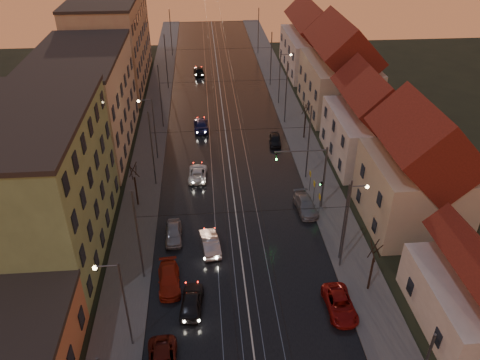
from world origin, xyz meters
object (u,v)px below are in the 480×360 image
object	(u,v)px
driving_car_3	(201,125)
parked_right_0	(340,304)
driving_car_1	(210,243)
driving_car_4	(199,71)
parked_left_2	(169,279)
street_lamp_1	(349,215)
driving_car_2	(198,173)
parked_right_2	(275,140)
street_lamp_2	(151,123)
parked_right_1	(306,205)
street_lamp_0	(120,298)
street_lamp_3	(282,73)
parked_left_3	(173,233)
traffic_light_mast	(315,171)
driving_car_0	(192,301)

from	to	relation	value
driving_car_3	parked_right_0	world-z (taller)	driving_car_3
driving_car_1	driving_car_4	size ratio (longest dim) A/B	1.02
driving_car_4	parked_left_2	world-z (taller)	driving_car_4
street_lamp_1	driving_car_2	xyz separation A→B (m)	(-12.96, 15.14, -4.28)
parked_right_2	driving_car_2	bearing A→B (deg)	-137.87
street_lamp_2	driving_car_2	world-z (taller)	street_lamp_2
street_lamp_1	parked_right_1	size ratio (longest dim) A/B	1.77
parked_right_2	street_lamp_0	bearing A→B (deg)	-111.30
street_lamp_3	parked_left_2	xyz separation A→B (m)	(-15.47, -38.07, -4.24)
street_lamp_0	parked_left_3	bearing A→B (deg)	76.73
street_lamp_3	driving_car_1	size ratio (longest dim) A/B	1.84
parked_left_2	parked_right_0	distance (m)	14.16
traffic_light_mast	driving_car_2	bearing A→B (deg)	148.94
driving_car_0	driving_car_4	xyz separation A→B (m)	(1.05, 55.20, 0.02)
street_lamp_1	street_lamp_0	bearing A→B (deg)	-156.28
traffic_light_mast	parked_right_1	size ratio (longest dim) A/B	1.59
parked_left_2	street_lamp_3	bearing A→B (deg)	63.17
street_lamp_1	driving_car_3	bearing A→B (deg)	113.98
driving_car_2	parked_left_2	xyz separation A→B (m)	(-2.51, -17.21, 0.03)
street_lamp_2	parked_right_0	distance (m)	30.98
street_lamp_2	driving_car_3	size ratio (longest dim) A/B	1.67
parked_left_2	parked_left_3	world-z (taller)	parked_left_3
street_lamp_2	parked_right_0	world-z (taller)	street_lamp_2
street_lamp_3	driving_car_4	size ratio (longest dim) A/B	1.87
driving_car_2	parked_right_2	xyz separation A→B (m)	(10.15, 7.60, 0.02)
driving_car_0	parked_right_2	size ratio (longest dim) A/B	1.14
driving_car_0	parked_right_1	bearing A→B (deg)	-127.34
driving_car_4	parked_right_2	distance (m)	29.40
street_lamp_3	driving_car_3	world-z (taller)	street_lamp_3
street_lamp_3	parked_right_0	xyz separation A→B (m)	(-1.87, -41.98, -4.26)
driving_car_2	driving_car_4	bearing A→B (deg)	-87.29
driving_car_1	parked_right_2	world-z (taller)	driving_car_1
street_lamp_1	street_lamp_2	xyz separation A→B (m)	(-18.21, 20.00, 0.00)
street_lamp_3	street_lamp_0	bearing A→B (deg)	-112.48
driving_car_2	street_lamp_3	bearing A→B (deg)	-118.43
street_lamp_0	driving_car_0	xyz separation A→B (m)	(4.64, 3.29, -4.17)
street_lamp_2	street_lamp_3	xyz separation A→B (m)	(18.21, 16.00, 0.00)
parked_left_2	parked_left_3	size ratio (longest dim) A/B	1.11
street_lamp_2	traffic_light_mast	xyz separation A→B (m)	(17.10, -12.00, -0.29)
street_lamp_0	traffic_light_mast	world-z (taller)	street_lamp_0
street_lamp_0	traffic_light_mast	size ratio (longest dim) A/B	1.11
street_lamp_3	parked_left_3	xyz separation A→B (m)	(-15.34, -31.82, -4.21)
driving_car_3	parked_right_2	size ratio (longest dim) A/B	1.31
parked_left_2	parked_right_0	world-z (taller)	parked_left_2
driving_car_3	driving_car_4	size ratio (longest dim) A/B	1.12
street_lamp_3	parked_right_1	size ratio (longest dim) A/B	1.77
traffic_light_mast	driving_car_2	world-z (taller)	traffic_light_mast
street_lamp_3	traffic_light_mast	distance (m)	28.03
street_lamp_0	driving_car_1	xyz separation A→B (m)	(6.31, 10.35, -4.17)
street_lamp_0	driving_car_0	size ratio (longest dim) A/B	1.92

